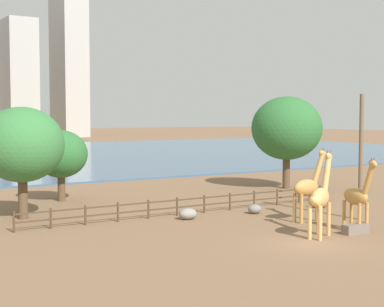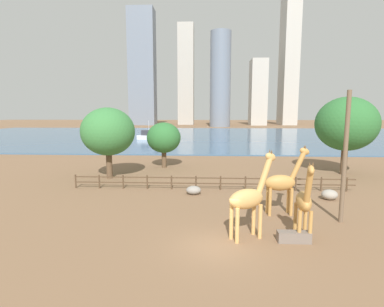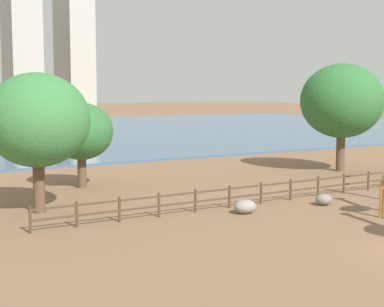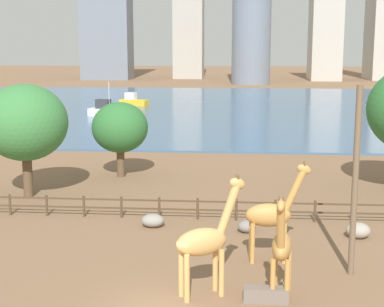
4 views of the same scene
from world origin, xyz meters
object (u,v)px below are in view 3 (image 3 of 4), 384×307
boulder_near_fence (245,207)px  tree_right_tall (81,132)px  tree_center_broad (342,101)px  tree_left_large (37,120)px  boulder_small (324,199)px

boulder_near_fence → tree_right_tall: (-4.44, 12.85, 3.51)m
tree_right_tall → boulder_near_fence: bearing=-70.9°
tree_center_broad → boulder_near_fence: bearing=-150.7°
tree_left_large → tree_right_tall: tree_left_large is taller
boulder_near_fence → boulder_small: 5.37m
tree_center_broad → tree_right_tall: bearing=171.4°
boulder_small → tree_left_large: 16.97m
tree_center_broad → tree_right_tall: 21.87m
tree_right_tall → tree_left_large: bearing=-127.1°
boulder_near_fence → tree_center_broad: tree_center_broad is taller
boulder_small → tree_left_large: size_ratio=0.13×
tree_right_tall → tree_center_broad: bearing=-8.6°
boulder_small → tree_left_large: tree_left_large is taller
boulder_near_fence → boulder_small: size_ratio=1.29×
boulder_near_fence → tree_center_broad: size_ratio=0.15×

